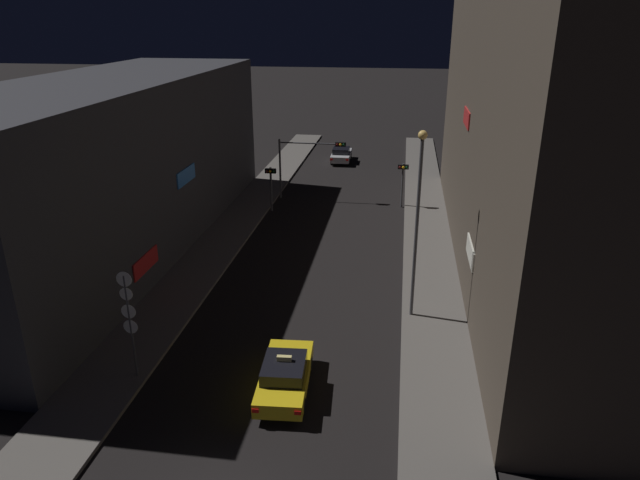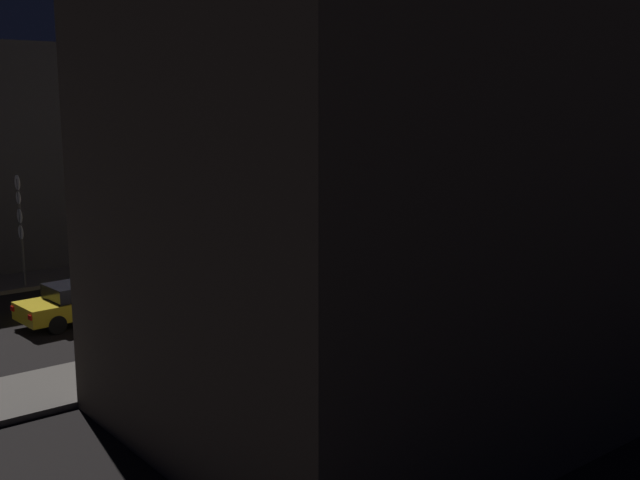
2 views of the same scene
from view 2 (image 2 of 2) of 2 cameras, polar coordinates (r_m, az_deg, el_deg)
sidewalk_left at (r=45.52m, az=3.71°, el=0.60°), size 3.06×58.29×0.16m
sidewalk_right at (r=37.09m, az=17.48°, el=-2.11°), size 3.06×58.29×0.16m
building_facade_left at (r=45.91m, az=-7.90°, el=6.93°), size 9.51×32.14×10.22m
taxi at (r=28.71m, az=-17.03°, el=-4.31°), size 2.08×4.56×1.62m
far_car at (r=55.33m, az=20.65°, el=2.37°), size 1.90×4.49×1.42m
traffic_light_overhead at (r=45.54m, az=11.26°, el=4.76°), size 5.22×0.42×4.70m
traffic_light_left_kerb at (r=44.69m, az=6.37°, el=3.37°), size 0.80×0.42×3.30m
traffic_light_right_kerb at (r=40.46m, az=18.28°, el=2.26°), size 0.80×0.42×3.38m
sign_pole_left at (r=33.88m, az=-21.12°, el=1.33°), size 0.61×0.10×4.57m
street_lamp_near_block at (r=26.97m, az=-0.41°, el=5.49°), size 0.41×0.41×8.90m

